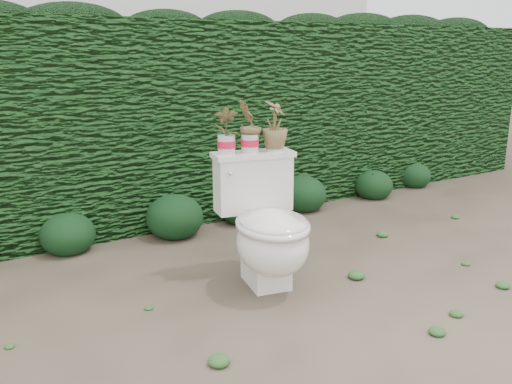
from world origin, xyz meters
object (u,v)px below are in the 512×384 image
toilet (267,229)px  potted_plant_right (275,127)px  potted_plant_center (250,127)px  potted_plant_left (226,131)px

toilet → potted_plant_right: (0.19, 0.21, 0.57)m
potted_plant_right → potted_plant_center: bearing=119.5°
toilet → potted_plant_right: 0.63m
toilet → potted_plant_center: potted_plant_center is taller
potted_plant_right → potted_plant_left: bearing=119.5°
toilet → potted_plant_left: bearing=125.3°
toilet → potted_plant_right: size_ratio=2.67×
potted_plant_left → potted_plant_right: 0.31m
potted_plant_left → potted_plant_center: bearing=-164.7°
toilet → potted_plant_center: 0.62m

